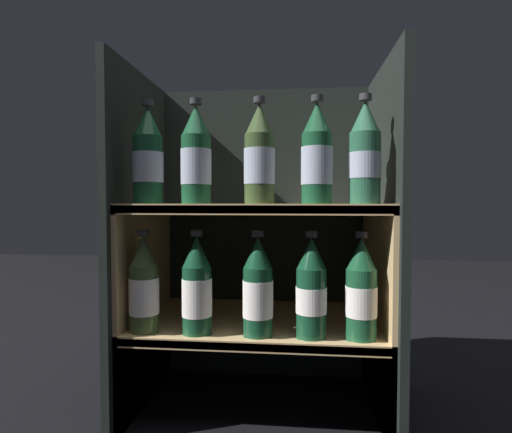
{
  "coord_description": "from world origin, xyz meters",
  "views": [
    {
      "loc": [
        0.1,
        -0.87,
        0.56
      ],
      "look_at": [
        0.0,
        0.14,
        0.52
      ],
      "focal_mm": 28.0,
      "sensor_mm": 36.0,
      "label": 1
    }
  ],
  "objects": [
    {
      "name": "shelf_upper",
      "position": [
        0.0,
        0.19,
        0.4
      ],
      "size": [
        0.64,
        0.39,
        0.55
      ],
      "color": "tan",
      "rests_on": "ground_plane"
    },
    {
      "name": "bottle_upper_front_0",
      "position": [
        -0.25,
        0.05,
        0.66
      ],
      "size": [
        0.07,
        0.07,
        0.25
      ],
      "color": "#144228",
      "rests_on": "shelf_upper"
    },
    {
      "name": "shelf_lower",
      "position": [
        0.0,
        0.18,
        0.2
      ],
      "size": [
        0.64,
        0.39,
        0.24
      ],
      "color": "tan",
      "rests_on": "ground_plane"
    },
    {
      "name": "bottle_upper_front_3",
      "position": [
        0.15,
        0.05,
        0.66
      ],
      "size": [
        0.07,
        0.07,
        0.25
      ],
      "color": "#194C2D",
      "rests_on": "shelf_upper"
    },
    {
      "name": "bottle_lower_front_2",
      "position": [
        0.01,
        0.05,
        0.35
      ],
      "size": [
        0.07,
        0.07,
        0.25
      ],
      "color": "#144228",
      "rests_on": "shelf_lower"
    },
    {
      "name": "bottle_lower_front_3",
      "position": [
        0.14,
        0.05,
        0.35
      ],
      "size": [
        0.07,
        0.07,
        0.25
      ],
      "color": "#144228",
      "rests_on": "shelf_lower"
    },
    {
      "name": "bottle_upper_front_1",
      "position": [
        -0.13,
        0.05,
        0.66
      ],
      "size": [
        0.07,
        0.07,
        0.25
      ],
      "color": "#194C2D",
      "rests_on": "shelf_upper"
    },
    {
      "name": "fridge_back_wall",
      "position": [
        0.0,
        0.4,
        0.45
      ],
      "size": [
        0.68,
        0.02,
        0.91
      ],
      "primitive_type": "cube",
      "color": "black",
      "rests_on": "ground_plane"
    },
    {
      "name": "fridge_side_right",
      "position": [
        0.33,
        0.19,
        0.45
      ],
      "size": [
        0.02,
        0.43,
        0.91
      ],
      "primitive_type": "cube",
      "color": "black",
      "rests_on": "ground_plane"
    },
    {
      "name": "bottle_lower_front_0",
      "position": [
        -0.26,
        0.05,
        0.35
      ],
      "size": [
        0.07,
        0.07,
        0.25
      ],
      "color": "#384C28",
      "rests_on": "shelf_lower"
    },
    {
      "name": "bottle_upper_front_2",
      "position": [
        0.02,
        0.05,
        0.66
      ],
      "size": [
        0.07,
        0.07,
        0.25
      ],
      "color": "#384C28",
      "rests_on": "shelf_upper"
    },
    {
      "name": "bottle_lower_front_4",
      "position": [
        0.25,
        0.05,
        0.35
      ],
      "size": [
        0.07,
        0.07,
        0.25
      ],
      "color": "#194C2D",
      "rests_on": "shelf_lower"
    },
    {
      "name": "bottle_lower_front_1",
      "position": [
        -0.13,
        0.05,
        0.35
      ],
      "size": [
        0.07,
        0.07,
        0.25
      ],
      "color": "#144228",
      "rests_on": "shelf_lower"
    },
    {
      "name": "bottle_upper_front_4",
      "position": [
        0.25,
        0.05,
        0.66
      ],
      "size": [
        0.07,
        0.07,
        0.25
      ],
      "color": "#285B42",
      "rests_on": "shelf_upper"
    },
    {
      "name": "fridge_side_left",
      "position": [
        -0.33,
        0.19,
        0.45
      ],
      "size": [
        0.02,
        0.43,
        0.91
      ],
      "primitive_type": "cube",
      "color": "black",
      "rests_on": "ground_plane"
    }
  ]
}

